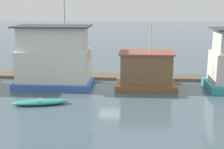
# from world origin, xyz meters

# --- Properties ---
(ground_plane) EXTENTS (200.00, 200.00, 0.00)m
(ground_plane) POSITION_xyz_m (0.00, 0.00, 0.00)
(ground_plane) COLOR #475B66
(dock_walkway) EXTENTS (42.40, 1.99, 0.30)m
(dock_walkway) POSITION_xyz_m (0.00, 3.37, 0.15)
(dock_walkway) COLOR brown
(dock_walkway) RESTS_ON ground_plane
(houseboat_blue) EXTENTS (6.87, 3.85, 7.88)m
(houseboat_blue) POSITION_xyz_m (-5.27, 0.05, 2.52)
(houseboat_blue) COLOR #3866B7
(houseboat_blue) RESTS_ON ground_plane
(houseboat_brown) EXTENTS (5.30, 3.74, 5.70)m
(houseboat_brown) POSITION_xyz_m (2.92, 0.15, 1.51)
(houseboat_brown) COLOR brown
(houseboat_brown) RESTS_ON ground_plane
(dinghy_teal) EXTENTS (4.22, 1.90, 0.41)m
(dinghy_teal) POSITION_xyz_m (-5.05, -5.26, 0.21)
(dinghy_teal) COLOR teal
(dinghy_teal) RESTS_ON ground_plane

